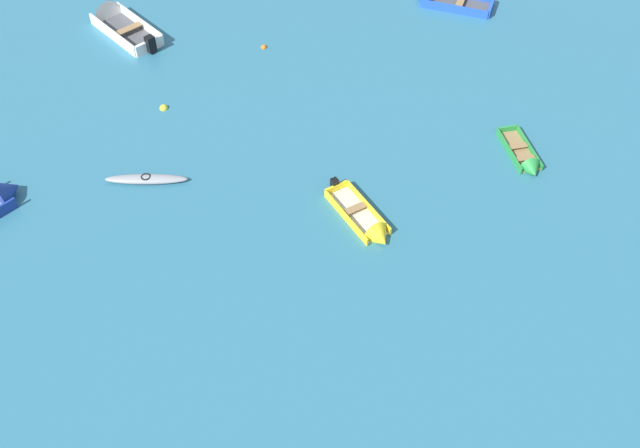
# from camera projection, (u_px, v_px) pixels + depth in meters

# --- Properties ---
(kayak_grey_cluster_outer) EXTENTS (3.15, 0.61, 0.30)m
(kayak_grey_cluster_outer) POSITION_uv_depth(u_px,v_px,m) (146.00, 179.00, 27.52)
(kayak_grey_cluster_outer) COLOR gray
(kayak_grey_cluster_outer) RESTS_ON ground_plane
(rowboat_yellow_near_right) EXTENTS (2.43, 3.35, 0.94)m
(rowboat_yellow_near_right) POSITION_uv_depth(u_px,v_px,m) (369.00, 226.00, 25.89)
(rowboat_yellow_near_right) COLOR beige
(rowboat_yellow_near_right) RESTS_ON ground_plane
(rowboat_white_cluster_inner) EXTENTS (3.97, 4.29, 1.43)m
(rowboat_white_cluster_inner) POSITION_uv_depth(u_px,v_px,m) (115.00, 21.00, 34.66)
(rowboat_white_cluster_inner) COLOR #4C4C51
(rowboat_white_cluster_inner) RESTS_ON ground_plane
(rowboat_green_far_back) EXTENTS (1.35, 2.93, 0.82)m
(rowboat_green_far_back) POSITION_uv_depth(u_px,v_px,m) (526.00, 162.00, 28.18)
(rowboat_green_far_back) COLOR #99754C
(rowboat_green_far_back) RESTS_ON ground_plane
(mooring_buoy_central) EXTENTS (0.36, 0.36, 0.36)m
(mooring_buoy_central) POSITION_uv_depth(u_px,v_px,m) (164.00, 108.00, 30.60)
(mooring_buoy_central) COLOR yellow
(mooring_buoy_central) RESTS_ON ground_plane
(mooring_buoy_near_foreground) EXTENTS (0.28, 0.28, 0.28)m
(mooring_buoy_near_foreground) POSITION_uv_depth(u_px,v_px,m) (264.00, 48.00, 33.59)
(mooring_buoy_near_foreground) COLOR orange
(mooring_buoy_near_foreground) RESTS_ON ground_plane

